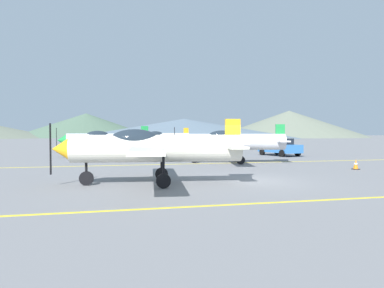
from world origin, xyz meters
name	(u,v)px	position (x,y,z in m)	size (l,w,h in m)	color
ground_plane	(245,181)	(0.00, 0.00, 0.00)	(400.00, 400.00, 0.00)	slate
apron_line_near	(302,201)	(0.00, -4.77, 0.01)	(80.00, 0.16, 0.01)	yellow
apron_line_far	(197,164)	(0.00, 8.85, 0.01)	(80.00, 0.16, 0.01)	yellow
airplane_near	(150,147)	(-4.28, -0.03, 1.55)	(8.04, 9.23, 2.76)	silver
airplane_mid	(231,141)	(2.51, 8.96, 1.55)	(8.07, 9.21, 2.76)	silver
airplane_far	(105,139)	(-6.28, 17.24, 1.55)	(8.02, 9.23, 2.76)	silver
airplane_back	(160,137)	(0.33, 29.02, 1.55)	(8.07, 9.21, 2.76)	white
car_sedan	(279,147)	(9.54, 15.26, 0.84)	(2.75, 4.59, 1.62)	#3372BF
traffic_cone_front	(356,165)	(8.18, 3.08, 0.29)	(0.36, 0.36, 0.59)	black
hill_centerleft	(86,125)	(-15.66, 148.27, 5.29)	(61.47, 61.47, 10.59)	#4C6651
hill_centerright	(184,128)	(22.14, 116.93, 3.69)	(86.63, 86.63, 7.37)	slate
hill_right	(289,124)	(73.18, 129.28, 5.95)	(67.47, 67.47, 11.90)	slate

